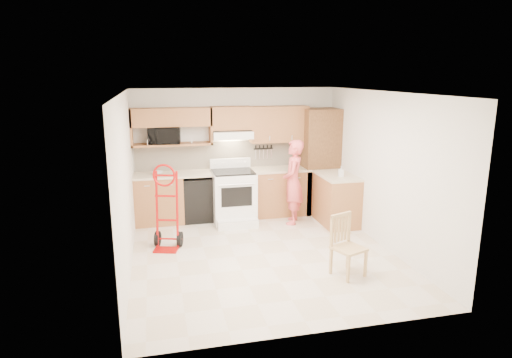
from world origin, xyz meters
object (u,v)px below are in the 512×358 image
object	(u,v)px
range	(234,192)
hand_truck	(166,211)
microwave	(164,135)
person	(293,182)
dining_chair	(349,246)

from	to	relation	value
range	hand_truck	world-z (taller)	hand_truck
microwave	person	size ratio (longest dim) A/B	0.37
hand_truck	dining_chair	distance (m)	2.91
person	dining_chair	size ratio (longest dim) A/B	1.83
range	dining_chair	xyz separation A→B (m)	(1.14, -2.63, -0.15)
range	person	distance (m)	1.13
hand_truck	range	bearing A→B (deg)	55.43
range	person	size ratio (longest dim) A/B	0.74
person	hand_truck	size ratio (longest dim) A/B	1.26
dining_chair	microwave	bearing A→B (deg)	106.50
microwave	person	xyz separation A→B (m)	(2.30, -0.74, -0.86)
microwave	dining_chair	bearing A→B (deg)	-46.15
microwave	dining_chair	size ratio (longest dim) A/B	0.67
person	dining_chair	world-z (taller)	person
person	range	bearing A→B (deg)	-84.44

